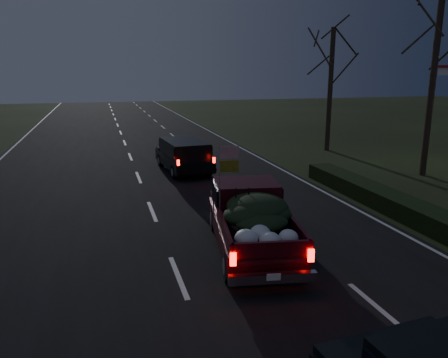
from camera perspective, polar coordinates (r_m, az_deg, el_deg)
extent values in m
plane|color=black|center=(10.33, -5.98, -12.67)|extent=(120.00, 120.00, 0.00)
cube|color=black|center=(10.33, -5.98, -12.63)|extent=(14.00, 120.00, 0.02)
cube|color=black|center=(15.88, 20.77, -2.75)|extent=(1.00, 10.00, 0.60)
cylinder|color=black|center=(21.36, 25.62, 11.64)|extent=(0.28, 0.28, 8.50)
cylinder|color=black|center=(26.55, 13.68, 11.16)|extent=(0.28, 0.28, 7.00)
cube|color=#3D0811|center=(11.61, 3.52, -6.59)|extent=(2.54, 4.81, 0.50)
cube|color=#3D0811|center=(12.17, 2.89, -2.21)|extent=(1.90, 1.72, 0.82)
cube|color=black|center=(12.14, 2.89, -1.79)|extent=(1.98, 1.64, 0.50)
cube|color=#3D0811|center=(10.42, 4.71, -7.44)|extent=(2.08, 2.80, 0.05)
ellipsoid|color=black|center=(10.71, 4.51, -4.50)|extent=(1.71, 1.86, 0.55)
cylinder|color=gray|center=(11.10, -0.56, -0.35)|extent=(0.03, 0.03, 1.83)
cube|color=red|center=(10.97, 0.71, 3.53)|extent=(0.47, 0.09, 0.31)
cube|color=gold|center=(11.04, 0.71, 1.67)|extent=(0.47, 0.09, 0.31)
cube|color=black|center=(20.61, -5.33, 2.50)|extent=(2.09, 4.35, 0.53)
cube|color=black|center=(20.29, -5.21, 4.04)|extent=(1.90, 3.20, 0.70)
cube|color=black|center=(20.28, -5.21, 4.24)|extent=(1.98, 3.12, 0.42)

